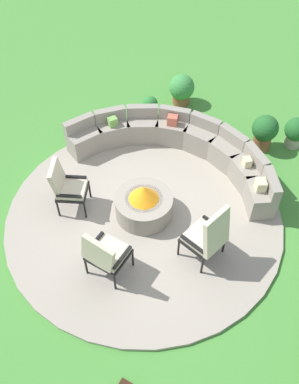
{
  "coord_description": "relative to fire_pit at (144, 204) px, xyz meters",
  "views": [
    {
      "loc": [
        2.43,
        -4.05,
        5.85
      ],
      "look_at": [
        0.0,
        0.2,
        0.45
      ],
      "focal_mm": 38.26,
      "sensor_mm": 36.0,
      "label": 1
    }
  ],
  "objects": [
    {
      "name": "potted_plant_5",
      "position": [
        -1.36,
        2.61,
        -0.03
      ],
      "size": [
        0.36,
        0.36,
        0.53
      ],
      "color": "brown",
      "rests_on": "ground_plane"
    },
    {
      "name": "patio_circle",
      "position": [
        0.0,
        0.0,
        -0.3
      ],
      "size": [
        5.0,
        5.0,
        0.06
      ],
      "primitive_type": "cylinder",
      "color": "#9E9384",
      "rests_on": "ground_plane"
    },
    {
      "name": "lounge_chair_back_left",
      "position": [
        1.35,
        -0.29,
        0.31
      ],
      "size": [
        0.72,
        0.73,
        1.16
      ],
      "rotation": [
        0.0,
        0.0,
        7.6
      ],
      "color": "black",
      "rests_on": "patio_circle"
    },
    {
      "name": "fire_pit",
      "position": [
        0.0,
        0.0,
        0.0
      ],
      "size": [
        1.03,
        1.03,
        0.7
      ],
      "color": "gray",
      "rests_on": "patio_circle"
    },
    {
      "name": "curved_stone_bench",
      "position": [
        -0.13,
        1.63,
        0.04
      ],
      "size": [
        4.36,
        1.87,
        0.75
      ],
      "color": "gray",
      "rests_on": "patio_circle"
    },
    {
      "name": "ground_plane",
      "position": [
        0.0,
        0.0,
        -0.33
      ],
      "size": [
        24.0,
        24.0,
        0.0
      ],
      "primitive_type": "plane",
      "color": "#478C38"
    },
    {
      "name": "potted_plant_1",
      "position": [
        1.22,
        2.86,
        0.12
      ],
      "size": [
        0.54,
        0.54,
        0.8
      ],
      "color": "brown",
      "rests_on": "ground_plane"
    },
    {
      "name": "lounge_chair_front_right",
      "position": [
        0.11,
        -1.36,
        0.27
      ],
      "size": [
        0.63,
        0.56,
        1.06
      ],
      "rotation": [
        0.0,
        0.0,
        6.26
      ],
      "color": "black",
      "rests_on": "patio_circle"
    },
    {
      "name": "lounge_chair_front_left",
      "position": [
        -1.27,
        -0.51,
        0.27
      ],
      "size": [
        0.72,
        0.71,
        1.04
      ],
      "rotation": [
        0.0,
        0.0,
        5.16
      ],
      "color": "black",
      "rests_on": "patio_circle"
    },
    {
      "name": "potted_plant_0",
      "position": [
        -0.99,
        3.45,
        0.06
      ],
      "size": [
        0.59,
        0.59,
        0.73
      ],
      "color": "brown",
      "rests_on": "ground_plane"
    },
    {
      "name": "potted_plant_3",
      "position": [
        1.78,
        3.27,
        0.04
      ],
      "size": [
        0.5,
        0.5,
        0.68
      ],
      "color": "#A89E8E",
      "rests_on": "ground_plane"
    }
  ]
}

